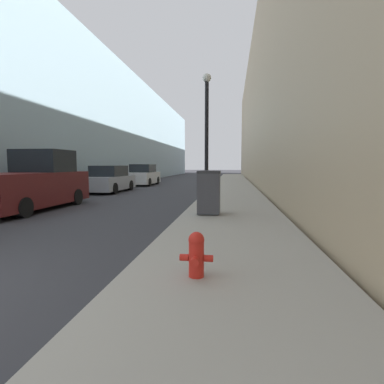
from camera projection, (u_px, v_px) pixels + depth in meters
The scene contains 9 objects.
sidewalk_right at pixel (233, 188), 19.98m from camera, with size 3.04×60.00×0.15m.
building_left_glass at pixel (77, 129), 29.46m from camera, with size 12.00×60.00×10.27m.
building_right_stone at pixel (321, 107), 26.26m from camera, with size 12.00×60.00×13.45m.
fire_hydrant at pixel (196, 254), 3.92m from camera, with size 0.44×0.33×0.60m.
trash_bin at pixel (209, 192), 8.94m from camera, with size 0.67×0.72×1.30m.
lamppost at pixel (207, 133), 12.80m from camera, with size 0.36×0.36×5.31m.
pickup_truck at pixel (32, 184), 10.95m from camera, with size 2.07×5.08×2.21m.
parked_sedan_near at pixel (110, 180), 18.09m from camera, with size 1.87×4.42×1.59m.
parked_sedan_far at pixel (143, 176), 24.27m from camera, with size 1.90×4.31×1.69m.
Camera 1 is at (5.01, -2.10, 1.62)m, focal length 28.00 mm.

